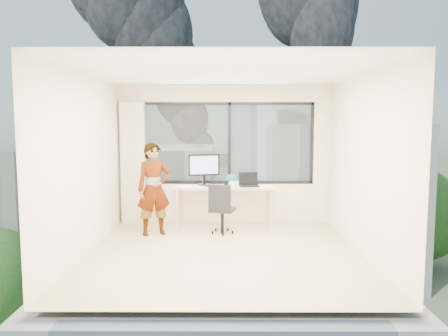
{
  "coord_description": "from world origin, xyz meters",
  "views": [
    {
      "loc": [
        0.02,
        -6.07,
        1.86
      ],
      "look_at": [
        0.0,
        1.0,
        1.15
      ],
      "focal_mm": 33.9,
      "sensor_mm": 36.0,
      "label": 1
    }
  ],
  "objects_px": {
    "monitor": "(204,169)",
    "laptop": "(249,180)",
    "handbag": "(232,179)",
    "game_console": "(236,183)",
    "desk": "(224,206)",
    "chair": "(222,208)",
    "person": "(154,189)"
  },
  "relations": [
    {
      "from": "monitor",
      "to": "laptop",
      "type": "bearing_deg",
      "value": -26.32
    },
    {
      "from": "chair",
      "to": "laptop",
      "type": "xyz_separation_m",
      "value": [
        0.49,
        0.49,
        0.42
      ]
    },
    {
      "from": "desk",
      "to": "chair",
      "type": "distance_m",
      "value": 0.55
    },
    {
      "from": "handbag",
      "to": "game_console",
      "type": "bearing_deg",
      "value": -25.97
    },
    {
      "from": "desk",
      "to": "game_console",
      "type": "relative_size",
      "value": 6.08
    },
    {
      "from": "desk",
      "to": "monitor",
      "type": "xyz_separation_m",
      "value": [
        -0.38,
        0.13,
        0.67
      ]
    },
    {
      "from": "monitor",
      "to": "game_console",
      "type": "xyz_separation_m",
      "value": [
        0.61,
        0.04,
        -0.26
      ]
    },
    {
      "from": "game_console",
      "to": "handbag",
      "type": "relative_size",
      "value": 1.09
    },
    {
      "from": "desk",
      "to": "laptop",
      "type": "height_order",
      "value": "laptop"
    },
    {
      "from": "monitor",
      "to": "laptop",
      "type": "xyz_separation_m",
      "value": [
        0.84,
        -0.19,
        -0.18
      ]
    },
    {
      "from": "desk",
      "to": "handbag",
      "type": "bearing_deg",
      "value": 50.71
    },
    {
      "from": "game_console",
      "to": "laptop",
      "type": "distance_m",
      "value": 0.33
    },
    {
      "from": "desk",
      "to": "person",
      "type": "height_order",
      "value": "person"
    },
    {
      "from": "chair",
      "to": "handbag",
      "type": "relative_size",
      "value": 3.28
    },
    {
      "from": "desk",
      "to": "monitor",
      "type": "height_order",
      "value": "monitor"
    },
    {
      "from": "chair",
      "to": "game_console",
      "type": "distance_m",
      "value": 0.84
    },
    {
      "from": "handbag",
      "to": "person",
      "type": "bearing_deg",
      "value": -165.28
    },
    {
      "from": "person",
      "to": "desk",
      "type": "bearing_deg",
      "value": 6.26
    },
    {
      "from": "chair",
      "to": "monitor",
      "type": "height_order",
      "value": "monitor"
    },
    {
      "from": "chair",
      "to": "handbag",
      "type": "xyz_separation_m",
      "value": [
        0.18,
        0.73,
        0.41
      ]
    },
    {
      "from": "chair",
      "to": "handbag",
      "type": "height_order",
      "value": "handbag"
    },
    {
      "from": "game_console",
      "to": "monitor",
      "type": "bearing_deg",
      "value": 165.76
    },
    {
      "from": "game_console",
      "to": "desk",
      "type": "bearing_deg",
      "value": -161.33
    },
    {
      "from": "monitor",
      "to": "game_console",
      "type": "relative_size",
      "value": 1.99
    },
    {
      "from": "desk",
      "to": "monitor",
      "type": "distance_m",
      "value": 0.78
    },
    {
      "from": "desk",
      "to": "person",
      "type": "bearing_deg",
      "value": -152.57
    },
    {
      "from": "monitor",
      "to": "chair",
      "type": "bearing_deg",
      "value": -76.6
    },
    {
      "from": "person",
      "to": "handbag",
      "type": "height_order",
      "value": "person"
    },
    {
      "from": "handbag",
      "to": "monitor",
      "type": "bearing_deg",
      "value": 169.88
    },
    {
      "from": "desk",
      "to": "handbag",
      "type": "height_order",
      "value": "handbag"
    },
    {
      "from": "chair",
      "to": "person",
      "type": "distance_m",
      "value": 1.22
    },
    {
      "from": "chair",
      "to": "laptop",
      "type": "relative_size",
      "value": 2.37
    }
  ]
}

